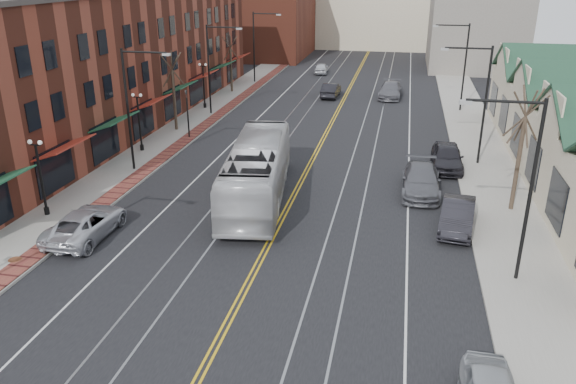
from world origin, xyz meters
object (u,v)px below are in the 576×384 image
at_px(parked_suv, 86,224).
at_px(parked_car_c, 421,180).
at_px(parked_car_d, 447,157).
at_px(parked_car_b, 457,216).
at_px(transit_bus, 257,172).

bearing_deg(parked_suv, parked_car_c, -149.95).
bearing_deg(parked_car_d, parked_car_b, -90.28).
bearing_deg(parked_car_b, parked_car_d, 97.54).
bearing_deg(transit_bus, parked_suv, 34.43).
bearing_deg(transit_bus, parked_car_b, 163.07).
relative_size(parked_car_b, parked_car_d, 0.93).
height_order(parked_suv, parked_car_b, parked_car_b).
xyz_separation_m(parked_car_b, parked_car_c, (-1.80, 4.89, 0.04)).
relative_size(transit_bus, parked_car_c, 2.27).
height_order(transit_bus, parked_car_d, transit_bus).
distance_m(parked_suv, parked_car_d, 23.62).
xyz_separation_m(transit_bus, parked_car_d, (11.30, 7.95, -0.90)).
distance_m(transit_bus, parked_suv, 9.90).
xyz_separation_m(parked_suv, parked_car_d, (18.60, 14.56, 0.12)).
height_order(parked_car_b, parked_car_c, parked_car_c).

